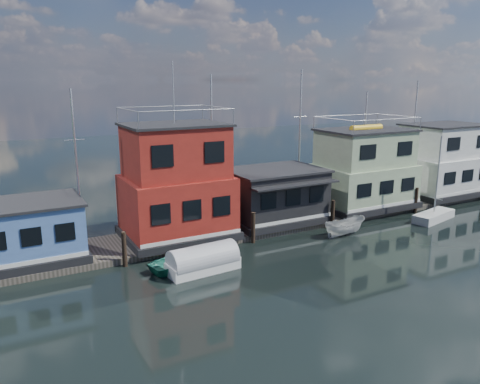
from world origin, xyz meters
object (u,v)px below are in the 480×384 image
houseboat_blue (28,231)px  houseboat_white (443,161)px  houseboat_green (364,170)px  houseboat_red (176,184)px  motorboat (345,227)px  tarp_runabout (203,261)px  day_sailer (434,215)px  dinghy_teal (185,260)px  houseboat_dark (275,195)px

houseboat_blue → houseboat_white: (36.50, 0.00, 1.33)m
houseboat_blue → houseboat_green: bearing=0.0°
houseboat_red → motorboat: size_ratio=3.42×
houseboat_blue → houseboat_green: houseboat_green is taller
tarp_runabout → day_sailer: bearing=-2.4°
houseboat_blue → motorboat: (20.62, -4.65, -1.54)m
houseboat_red → dinghy_teal: 6.11m
tarp_runabout → day_sailer: 20.67m
houseboat_dark → day_sailer: day_sailer is taller
houseboat_blue → houseboat_white: 36.52m
houseboat_dark → motorboat: (3.12, -4.63, -1.75)m
houseboat_white → day_sailer: (-6.95, -5.07, -3.13)m
houseboat_dark → houseboat_white: bearing=0.1°
motorboat → houseboat_white: bearing=-71.7°
houseboat_green → houseboat_white: (10.00, -0.00, -0.01)m
houseboat_red → houseboat_white: size_ratio=1.41×
houseboat_dark → tarp_runabout: (-8.61, -5.73, -1.77)m
day_sailer → houseboat_red: bearing=153.0°
houseboat_blue → motorboat: bearing=-12.7°
houseboat_green → motorboat: houseboat_green is taller
tarp_runabout → motorboat: size_ratio=1.28×
houseboat_blue → tarp_runabout: 10.70m
houseboat_red → houseboat_white: houseboat_red is taller
day_sailer → dinghy_teal: 21.41m
houseboat_dark → motorboat: 5.85m
houseboat_green → dinghy_teal: 19.21m
houseboat_blue → houseboat_red: (9.50, 0.00, 1.90)m
houseboat_red → dinghy_teal: size_ratio=2.68×
houseboat_red → day_sailer: houseboat_red is taller
day_sailer → dinghy_teal: bearing=166.2°
houseboat_dark → dinghy_teal: (-9.36, -4.69, -1.96)m
houseboat_blue → dinghy_teal: (8.14, -4.71, -1.75)m
houseboat_white → houseboat_dark: bearing=-179.9°
houseboat_dark → dinghy_teal: 10.65m
houseboat_green → houseboat_white: size_ratio=1.00×
houseboat_red → houseboat_green: houseboat_red is taller
houseboat_red → houseboat_white: 27.01m
houseboat_red → houseboat_green: 17.01m
houseboat_green → motorboat: (-5.88, -4.65, -2.88)m
houseboat_green → houseboat_white: 10.00m
houseboat_dark → day_sailer: (12.05, -5.05, -2.01)m
houseboat_white → dinghy_teal: bearing=-170.6°
motorboat → tarp_runabout: bearing=97.3°
houseboat_green → tarp_runabout: 18.75m
houseboat_red → day_sailer: (20.05, -5.07, -3.69)m
houseboat_blue → tarp_runabout: (8.89, -5.74, -1.55)m
houseboat_red → dinghy_teal: houseboat_red is taller
houseboat_white → motorboat: size_ratio=2.42×
tarp_runabout → dinghy_teal: size_ratio=1.00×
houseboat_dark → houseboat_green: (9.00, 0.02, 1.13)m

